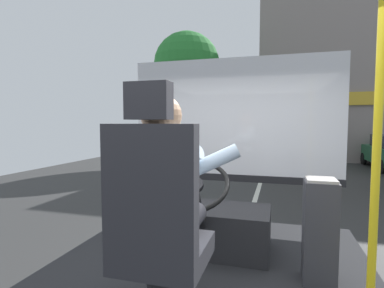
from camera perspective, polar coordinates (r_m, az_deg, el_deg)
ground at (r=10.98m, az=13.18°, el=-6.13°), size 18.00×44.00×0.06m
driver_seat at (r=1.67m, az=-6.42°, el=-16.20°), size 0.48×0.48×1.38m
bus_driver at (r=1.70m, az=-5.17°, el=-8.04°), size 0.79×0.57×0.82m
steering_console at (r=2.87m, az=3.13°, el=-15.33°), size 1.10×1.05×0.88m
handrail_pole at (r=1.89m, az=31.54°, el=-3.09°), size 0.04×0.04×1.93m
fare_box at (r=2.49m, az=23.05°, el=-14.90°), size 0.23×0.24×0.77m
windshield_panel at (r=3.66m, az=7.80°, el=1.96°), size 2.50×0.08×1.48m
street_tree at (r=14.58m, az=-1.00°, el=14.60°), size 3.09×3.09×6.13m
shop_building at (r=19.04m, az=31.32°, el=10.58°), size 11.70×5.64×8.49m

